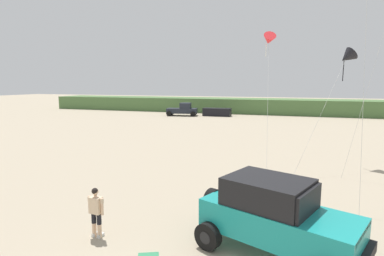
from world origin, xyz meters
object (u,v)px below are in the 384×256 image
at_px(person_watching, 96,210).
at_px(kite_red_delta, 347,57).
at_px(jeep, 276,216).
at_px(kite_blue_swept, 269,40).
at_px(distant_pickup, 183,110).
at_px(distant_sedan, 217,112).

height_order(person_watching, kite_red_delta, kite_red_delta).
height_order(jeep, kite_red_delta, kite_red_delta).
relative_size(kite_red_delta, kite_blue_swept, 0.90).
xyz_separation_m(distant_pickup, kite_red_delta, (19.38, -23.54, 5.64)).
relative_size(distant_pickup, kite_blue_swept, 0.61).
bearing_deg(distant_pickup, kite_red_delta, -50.53).
xyz_separation_m(person_watching, distant_sedan, (-5.44, 38.28, -0.34)).
relative_size(distant_pickup, distant_sedan, 1.16).
distance_m(distant_sedan, kite_red_delta, 29.25).
bearing_deg(kite_blue_swept, distant_pickup, 119.84).
relative_size(jeep, kite_blue_swept, 0.62).
relative_size(jeep, distant_sedan, 1.19).
bearing_deg(distant_sedan, kite_blue_swept, -70.72).
height_order(jeep, distant_pickup, jeep).
relative_size(person_watching, kite_blue_swept, 0.21).
distance_m(jeep, distant_sedan, 39.13).
bearing_deg(kite_blue_swept, jeep, -82.98).
xyz_separation_m(person_watching, distant_pickup, (-10.54, 37.00, 0.00)).
bearing_deg(distant_pickup, kite_blue_swept, -60.16).
relative_size(jeep, distant_pickup, 1.03).
distance_m(jeep, kite_blue_swept, 12.17).
distance_m(person_watching, distant_sedan, 38.67).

